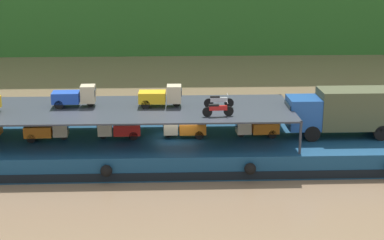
# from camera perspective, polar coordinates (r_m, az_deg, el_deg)

# --- Properties ---
(ground_plane) EXTENTS (400.00, 400.00, 0.00)m
(ground_plane) POSITION_cam_1_polar(r_m,az_deg,el_deg) (39.05, -1.39, -3.83)
(ground_plane) COLOR #7F664C
(cargo_barge) EXTENTS (31.38, 8.22, 1.50)m
(cargo_barge) POSITION_cam_1_polar(r_m,az_deg,el_deg) (38.78, -1.40, -2.80)
(cargo_barge) COLOR navy
(cargo_barge) RESTS_ON ground
(covered_lorry) EXTENTS (7.87, 2.32, 3.10)m
(covered_lorry) POSITION_cam_1_polar(r_m,az_deg,el_deg) (39.73, 14.21, 0.85)
(covered_lorry) COLOR #1E4C99
(covered_lorry) RESTS_ON cargo_barge
(cargo_rack) EXTENTS (22.18, 6.86, 2.00)m
(cargo_rack) POSITION_cam_1_polar(r_m,az_deg,el_deg) (38.16, -7.14, 0.99)
(cargo_rack) COLOR #2D333D
(cargo_rack) RESTS_ON cargo_barge
(mini_truck_lower_aft) EXTENTS (2.78, 1.28, 1.38)m
(mini_truck_lower_aft) POSITION_cam_1_polar(r_m,az_deg,el_deg) (39.10, -13.57, -0.88)
(mini_truck_lower_aft) COLOR orange
(mini_truck_lower_aft) RESTS_ON cargo_barge
(mini_truck_lower_mid) EXTENTS (2.79, 1.29, 1.38)m
(mini_truck_lower_mid) POSITION_cam_1_polar(r_m,az_deg,el_deg) (38.62, -7.04, -0.75)
(mini_truck_lower_mid) COLOR red
(mini_truck_lower_mid) RESTS_ON cargo_barge
(mini_truck_lower_fore) EXTENTS (2.77, 1.24, 1.38)m
(mini_truck_lower_fore) POSITION_cam_1_polar(r_m,az_deg,el_deg) (38.54, -0.80, -0.67)
(mini_truck_lower_fore) COLOR orange
(mini_truck_lower_fore) RESTS_ON cargo_barge
(mini_truck_lower_bow) EXTENTS (2.79, 1.28, 1.38)m
(mini_truck_lower_bow) POSITION_cam_1_polar(r_m,az_deg,el_deg) (38.91, 6.12, -0.59)
(mini_truck_lower_bow) COLOR orange
(mini_truck_lower_bow) RESTS_ON cargo_barge
(mini_truck_upper_mid) EXTENTS (2.77, 1.25, 1.38)m
(mini_truck_upper_mid) POSITION_cam_1_polar(r_m,az_deg,el_deg) (38.88, -11.08, 2.23)
(mini_truck_upper_mid) COLOR #1E47B7
(mini_truck_upper_mid) RESTS_ON cargo_rack
(mini_truck_upper_fore) EXTENTS (2.77, 1.25, 1.38)m
(mini_truck_upper_fore) POSITION_cam_1_polar(r_m,az_deg,el_deg) (38.25, -2.97, 2.29)
(mini_truck_upper_fore) COLOR gold
(mini_truck_upper_fore) RESTS_ON cargo_rack
(motorcycle_upper_port) EXTENTS (1.90, 0.55, 0.87)m
(motorcycle_upper_port) POSITION_cam_1_polar(r_m,az_deg,el_deg) (36.02, 2.46, 1.01)
(motorcycle_upper_port) COLOR black
(motorcycle_upper_port) RESTS_ON cargo_rack
(motorcycle_upper_centre) EXTENTS (1.90, 0.55, 0.87)m
(motorcycle_upper_centre) POSITION_cam_1_polar(r_m,az_deg,el_deg) (38.03, 2.54, 1.81)
(motorcycle_upper_centre) COLOR black
(motorcycle_upper_centre) RESTS_ON cargo_rack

